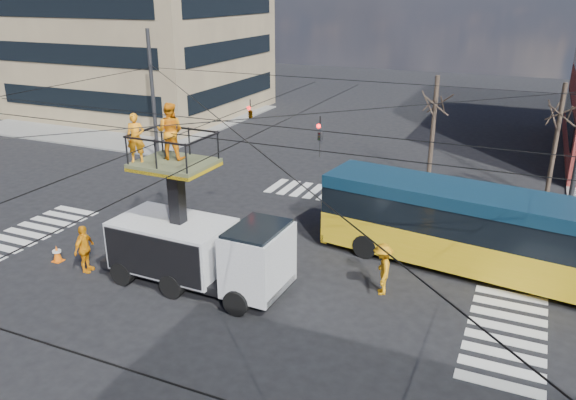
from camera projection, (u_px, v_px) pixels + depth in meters
The scene contains 11 objects.
ground at pixel (228, 273), 21.40m from camera, with size 120.00×120.00×0.00m, color black.
sidewalk_nw at pixel (134, 117), 47.32m from camera, with size 18.00×18.00×0.12m, color slate.
crosswalks at pixel (228, 273), 21.40m from camera, with size 22.40×22.40×0.02m, color silver, non-canonical shape.
overhead_network at pixel (227, 162), 20.27m from camera, with size 24.24×24.24×8.00m.
tree_a at pixel (435, 102), 29.44m from camera, with size 2.00×2.00×6.00m.
tree_b at pixel (561, 111), 27.16m from camera, with size 2.00×2.00×6.00m.
utility_truck at pixel (198, 232), 19.82m from camera, with size 7.06×2.79×6.59m.
city_bus at pixel (494, 232), 20.75m from camera, with size 13.40×4.36×3.20m.
traffic_cone at pixel (57, 253), 22.24m from camera, with size 0.36×0.36×0.68m, color #FE650A.
worker_ground at pixel (84, 249), 21.24m from camera, with size 1.10×0.46×1.88m, color #FF9E10.
flagger at pixel (382, 269), 19.68m from camera, with size 1.23×0.71×1.90m, color orange.
Camera 1 is at (9.82, -16.49, 10.13)m, focal length 35.00 mm.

